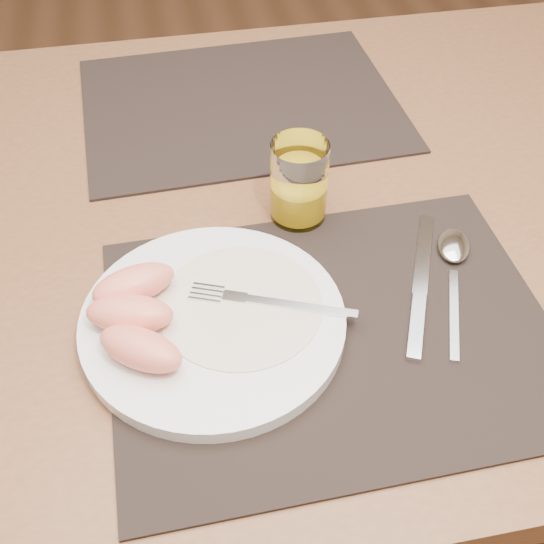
{
  "coord_description": "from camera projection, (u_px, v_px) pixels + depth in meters",
  "views": [
    {
      "loc": [
        -0.12,
        -0.64,
        1.3
      ],
      "look_at": [
        -0.02,
        -0.14,
        0.77
      ],
      "focal_mm": 45.0,
      "sensor_mm": 36.0,
      "label": 1
    }
  ],
  "objects": [
    {
      "name": "placemat_far",
      "position": [
        241.0,
        104.0,
        0.99
      ],
      "size": [
        0.46,
        0.37,
        0.0
      ],
      "primitive_type": "cube",
      "rotation": [
        0.0,
        0.0,
        0.04
      ],
      "color": "black",
      "rests_on": "table"
    },
    {
      "name": "grapefruit_wedges",
      "position": [
        134.0,
        315.0,
        0.67
      ],
      "size": [
        0.1,
        0.16,
        0.03
      ],
      "color": "#F88465",
      "rests_on": "plate"
    },
    {
      "name": "fork",
      "position": [
        258.0,
        301.0,
        0.7
      ],
      "size": [
        0.17,
        0.08,
        0.0
      ],
      "color": "silver",
      "rests_on": "plate"
    },
    {
      "name": "plate_dressing",
      "position": [
        240.0,
        305.0,
        0.7
      ],
      "size": [
        0.17,
        0.17,
        0.0
      ],
      "color": "white",
      "rests_on": "plate"
    },
    {
      "name": "table",
      "position": [
        268.0,
        248.0,
        0.91
      ],
      "size": [
        1.4,
        0.9,
        0.75
      ],
      "color": "brown",
      "rests_on": "ground"
    },
    {
      "name": "ground",
      "position": [
        269.0,
        484.0,
        1.38
      ],
      "size": [
        5.0,
        5.0,
        0.0
      ],
      "primitive_type": "plane",
      "color": "brown",
      "rests_on": "ground"
    },
    {
      "name": "knife",
      "position": [
        420.0,
        294.0,
        0.73
      ],
      "size": [
        0.1,
        0.21,
        0.01
      ],
      "color": "silver",
      "rests_on": "placemat_near"
    },
    {
      "name": "spoon",
      "position": [
        454.0,
        255.0,
        0.76
      ],
      "size": [
        0.09,
        0.19,
        0.01
      ],
      "color": "silver",
      "rests_on": "placemat_near"
    },
    {
      "name": "placemat_near",
      "position": [
        332.0,
        331.0,
        0.7
      ],
      "size": [
        0.46,
        0.36,
        0.0
      ],
      "primitive_type": "cube",
      "rotation": [
        0.0,
        0.0,
        0.02
      ],
      "color": "black",
      "rests_on": "table"
    },
    {
      "name": "plate",
      "position": [
        213.0,
        322.0,
        0.69
      ],
      "size": [
        0.27,
        0.27,
        0.02
      ],
      "primitive_type": "cylinder",
      "color": "white",
      "rests_on": "placemat_near"
    },
    {
      "name": "juice_glass",
      "position": [
        299.0,
        185.0,
        0.79
      ],
      "size": [
        0.07,
        0.07,
        0.1
      ],
      "color": "white",
      "rests_on": "placemat_near"
    }
  ]
}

